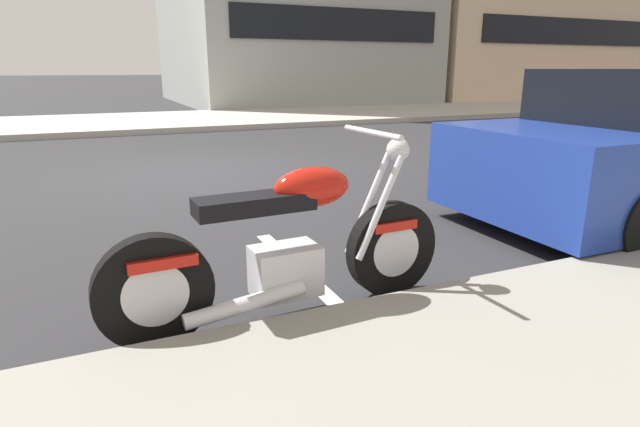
{
  "coord_description": "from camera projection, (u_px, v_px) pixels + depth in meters",
  "views": [
    {
      "loc": [
        -1.32,
        -7.52,
        1.47
      ],
      "look_at": [
        -0.02,
        -4.57,
        0.56
      ],
      "focal_mm": 28.73,
      "sensor_mm": 36.0,
      "label": 1
    }
  ],
  "objects": [
    {
      "name": "ground_plane",
      "position": [
        196.0,
        173.0,
        7.53
      ],
      "size": [
        260.0,
        260.0,
        0.0
      ],
      "primitive_type": "plane",
      "color": "#28282B"
    },
    {
      "name": "sidewalk_far_curb",
      "position": [
        487.0,
        109.0,
        18.73
      ],
      "size": [
        120.0,
        5.0,
        0.14
      ],
      "primitive_type": "cube",
      "color": "#ADA89E",
      "rests_on": "ground"
    },
    {
      "name": "parking_stall_stripe",
      "position": [
        310.0,
        279.0,
        3.71
      ],
      "size": [
        0.12,
        2.2,
        0.01
      ],
      "primitive_type": "cube",
      "color": "silver",
      "rests_on": "ground"
    },
    {
      "name": "parked_motorcycle",
      "position": [
        289.0,
        250.0,
        3.05
      ],
      "size": [
        2.17,
        0.62,
        1.12
      ],
      "rotation": [
        0.0,
        0.0,
        0.05
      ],
      "color": "black",
      "rests_on": "ground"
    }
  ]
}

